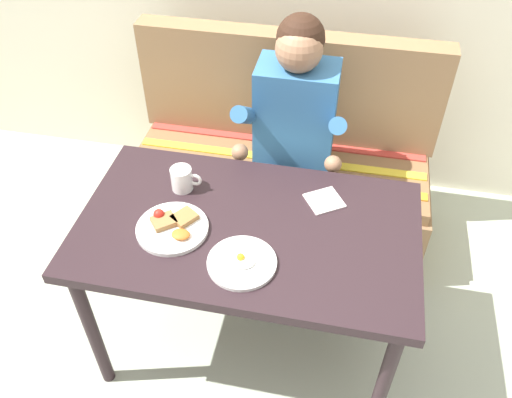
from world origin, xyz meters
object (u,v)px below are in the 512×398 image
table (248,241)px  napkin (324,201)px  plate_breakfast (172,227)px  plate_eggs (242,262)px  person (293,129)px  couch (280,174)px  coffee_mug (182,178)px

table → napkin: bearing=35.4°
table → plate_breakfast: plate_breakfast is taller
plate_eggs → plate_breakfast: bearing=158.7°
napkin → person: bearing=113.5°
couch → plate_eggs: couch is taller
person → plate_breakfast: person is taller
plate_eggs → napkin: (0.23, 0.35, -0.01)m
coffee_mug → napkin: size_ratio=0.96×
couch → napkin: 0.75m
plate_eggs → napkin: 0.42m
person → plate_eggs: size_ratio=5.29×
plate_breakfast → table: bearing=15.3°
plate_eggs → napkin: bearing=56.7°
couch → napkin: couch is taller
table → person: bearing=83.1°
person → plate_breakfast: size_ratio=4.82×
plate_breakfast → coffee_mug: 0.22m
person → napkin: (0.18, -0.41, -0.01)m
couch → coffee_mug: bearing=-114.1°
table → couch: 0.83m
plate_breakfast → plate_eggs: (0.27, -0.11, -0.00)m
table → couch: (0.00, 0.76, -0.32)m
person → table: bearing=-96.9°
coffee_mug → table: bearing=-27.2°
plate_eggs → coffee_mug: size_ratio=1.94×
plate_breakfast → plate_eggs: plate_breakfast is taller
person → coffee_mug: bearing=-128.1°
person → coffee_mug: 0.57m
table → couch: couch is taller
coffee_mug → napkin: coffee_mug is taller
plate_breakfast → person: bearing=63.9°
person → plate_eggs: person is taller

